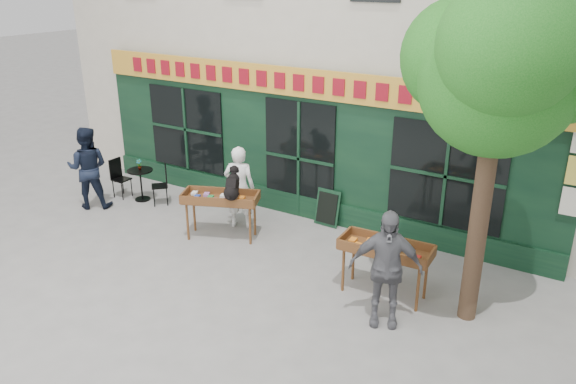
% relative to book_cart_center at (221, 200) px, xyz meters
% --- Properties ---
extents(ground, '(80.00, 80.00, 0.00)m').
position_rel_book_cart_center_xyz_m(ground, '(0.79, -0.52, -0.82)').
color(ground, slate).
rests_on(ground, ground).
extents(street_tree, '(3.05, 2.90, 5.60)m').
position_rel_book_cart_center_xyz_m(street_tree, '(5.13, -0.17, 3.29)').
color(street_tree, '#382619').
rests_on(street_tree, ground).
extents(book_cart_center, '(1.62, 1.15, 0.99)m').
position_rel_book_cart_center_xyz_m(book_cart_center, '(0.00, 0.00, 0.00)').
color(book_cart_center, brown).
rests_on(book_cart_center, ground).
extents(dog, '(0.54, 0.68, 0.60)m').
position_rel_book_cart_center_xyz_m(dog, '(0.35, -0.05, 0.47)').
color(dog, black).
rests_on(dog, book_cart_center).
extents(woman, '(0.77, 0.65, 1.79)m').
position_rel_book_cart_center_xyz_m(woman, '(-0.00, 0.65, 0.07)').
color(woman, white).
rests_on(woman, ground).
extents(book_cart_right, '(1.52, 0.68, 0.99)m').
position_rel_book_cart_center_xyz_m(book_cart_right, '(3.69, -0.32, 0.00)').
color(book_cart_right, brown).
rests_on(book_cart_right, ground).
extents(man_right, '(1.20, 0.85, 1.90)m').
position_rel_book_cart_center_xyz_m(man_right, '(3.99, -1.07, 0.13)').
color(man_right, '#56565B').
rests_on(man_right, ground).
extents(bistro_table, '(0.60, 0.60, 0.76)m').
position_rel_book_cart_center_xyz_m(bistro_table, '(-2.89, 0.61, -0.28)').
color(bistro_table, black).
rests_on(bistro_table, ground).
extents(bistro_chair_left, '(0.37, 0.36, 0.95)m').
position_rel_book_cart_center_xyz_m(bistro_chair_left, '(-3.53, 0.51, -0.26)').
color(bistro_chair_left, black).
rests_on(bistro_chair_left, ground).
extents(bistro_chair_right, '(0.51, 0.51, 0.95)m').
position_rel_book_cart_center_xyz_m(bistro_chair_right, '(-2.27, 0.72, -0.26)').
color(bistro_chair_right, black).
rests_on(bistro_chair_right, ground).
extents(potted_plant, '(0.16, 0.13, 0.27)m').
position_rel_book_cart_center_xyz_m(potted_plant, '(-2.89, 0.61, 0.08)').
color(potted_plant, gray).
rests_on(potted_plant, bistro_table).
extents(man_left, '(1.17, 1.12, 1.91)m').
position_rel_book_cart_center_xyz_m(man_left, '(-3.59, -0.29, 0.13)').
color(man_left, black).
rests_on(man_left, ground).
extents(chalkboard, '(0.57, 0.22, 0.79)m').
position_rel_book_cart_center_xyz_m(chalkboard, '(1.57, 1.67, -0.42)').
color(chalkboard, black).
rests_on(chalkboard, ground).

